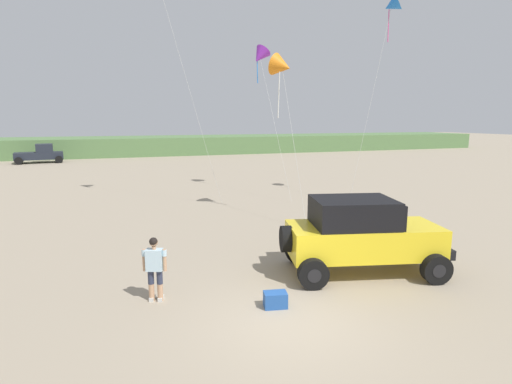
{
  "coord_description": "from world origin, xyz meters",
  "views": [
    {
      "loc": [
        -3.56,
        -7.76,
        4.53
      ],
      "look_at": [
        0.19,
        3.08,
        2.46
      ],
      "focal_mm": 28.29,
      "sensor_mm": 36.0,
      "label": 1
    }
  ],
  "objects_px": {
    "person_watching": "(155,266)",
    "kite_green_box": "(282,66)",
    "distant_pickup": "(40,154)",
    "cooler_box": "(275,300)",
    "jeep": "(361,234)",
    "kite_red_delta": "(392,6)",
    "kite_white_parafoil": "(260,56)"
  },
  "relations": [
    {
      "from": "person_watching",
      "to": "kite_white_parafoil",
      "type": "height_order",
      "value": "kite_white_parafoil"
    },
    {
      "from": "jeep",
      "to": "distant_pickup",
      "type": "relative_size",
      "value": 1.05
    },
    {
      "from": "jeep",
      "to": "kite_red_delta",
      "type": "distance_m",
      "value": 15.32
    },
    {
      "from": "jeep",
      "to": "distant_pickup",
      "type": "bearing_deg",
      "value": 110.76
    },
    {
      "from": "kite_white_parafoil",
      "to": "kite_green_box",
      "type": "bearing_deg",
      "value": -101.02
    },
    {
      "from": "person_watching",
      "to": "cooler_box",
      "type": "relative_size",
      "value": 2.98
    },
    {
      "from": "distant_pickup",
      "to": "kite_white_parafoil",
      "type": "height_order",
      "value": "kite_white_parafoil"
    },
    {
      "from": "distant_pickup",
      "to": "jeep",
      "type": "bearing_deg",
      "value": -69.24
    },
    {
      "from": "distant_pickup",
      "to": "kite_red_delta",
      "type": "xyz_separation_m",
      "value": [
        21.97,
        -28.31,
        9.58
      ]
    },
    {
      "from": "jeep",
      "to": "kite_red_delta",
      "type": "xyz_separation_m",
      "value": [
        7.65,
        9.45,
        9.32
      ]
    },
    {
      "from": "cooler_box",
      "to": "distant_pickup",
      "type": "relative_size",
      "value": 0.12
    },
    {
      "from": "person_watching",
      "to": "kite_white_parafoil",
      "type": "relative_size",
      "value": 0.18
    },
    {
      "from": "cooler_box",
      "to": "kite_green_box",
      "type": "height_order",
      "value": "kite_green_box"
    },
    {
      "from": "jeep",
      "to": "person_watching",
      "type": "distance_m",
      "value": 5.97
    },
    {
      "from": "jeep",
      "to": "person_watching",
      "type": "bearing_deg",
      "value": 179.83
    },
    {
      "from": "person_watching",
      "to": "kite_red_delta",
      "type": "xyz_separation_m",
      "value": [
        13.62,
        9.43,
        9.58
      ]
    },
    {
      "from": "distant_pickup",
      "to": "cooler_box",
      "type": "bearing_deg",
      "value": -74.17
    },
    {
      "from": "kite_red_delta",
      "to": "kite_white_parafoil",
      "type": "height_order",
      "value": "kite_red_delta"
    },
    {
      "from": "cooler_box",
      "to": "jeep",
      "type": "bearing_deg",
      "value": 32.46
    },
    {
      "from": "cooler_box",
      "to": "kite_green_box",
      "type": "relative_size",
      "value": 0.07
    },
    {
      "from": "kite_red_delta",
      "to": "kite_green_box",
      "type": "relative_size",
      "value": 1.46
    },
    {
      "from": "jeep",
      "to": "kite_white_parafoil",
      "type": "height_order",
      "value": "kite_white_parafoil"
    },
    {
      "from": "person_watching",
      "to": "kite_green_box",
      "type": "xyz_separation_m",
      "value": [
        6.57,
        7.64,
        5.95
      ]
    },
    {
      "from": "jeep",
      "to": "cooler_box",
      "type": "bearing_deg",
      "value": -158.26
    },
    {
      "from": "cooler_box",
      "to": "kite_red_delta",
      "type": "distance_m",
      "value": 18.46
    },
    {
      "from": "jeep",
      "to": "kite_white_parafoil",
      "type": "xyz_separation_m",
      "value": [
        1.9,
        14.33,
        7.13
      ]
    },
    {
      "from": "jeep",
      "to": "cooler_box",
      "type": "distance_m",
      "value": 3.63
    },
    {
      "from": "kite_red_delta",
      "to": "kite_white_parafoil",
      "type": "relative_size",
      "value": 1.22
    },
    {
      "from": "cooler_box",
      "to": "kite_green_box",
      "type": "bearing_deg",
      "value": 77.49
    },
    {
      "from": "kite_green_box",
      "to": "cooler_box",
      "type": "bearing_deg",
      "value": -113.24
    },
    {
      "from": "cooler_box",
      "to": "distant_pickup",
      "type": "xyz_separation_m",
      "value": [
        -11.07,
        39.05,
        0.75
      ]
    },
    {
      "from": "distant_pickup",
      "to": "kite_white_parafoil",
      "type": "relative_size",
      "value": 0.53
    }
  ]
}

